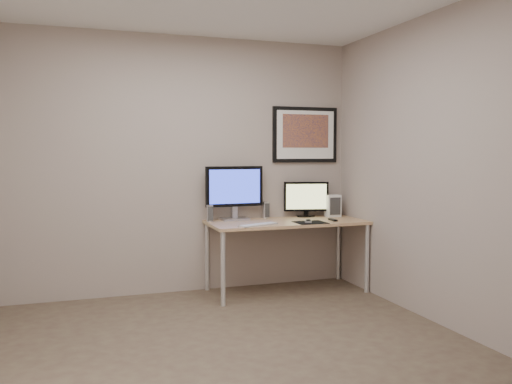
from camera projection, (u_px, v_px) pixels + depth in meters
floor at (229, 347)px, 3.99m from camera, size 3.60×3.60×0.00m
room at (213, 125)px, 4.29m from camera, size 3.60×3.60×3.60m
desk at (286, 227)px, 5.54m from camera, size 1.60×0.70×0.73m
framed_art at (305, 135)px, 5.89m from camera, size 0.75×0.04×0.60m
monitor_large at (234, 190)px, 5.58m from camera, size 0.61×0.21×0.56m
monitor_tv at (306, 198)px, 5.86m from camera, size 0.48×0.16×0.38m
speaker_left at (210, 213)px, 5.46m from camera, size 0.07×0.07×0.17m
speaker_right at (265, 210)px, 5.75m from camera, size 0.08×0.08×0.18m
keyboard at (258, 225)px, 5.19m from camera, size 0.43×0.26×0.01m
mousepad at (310, 222)px, 5.39m from camera, size 0.30×0.27×0.00m
mouse at (308, 221)px, 5.38m from camera, size 0.10×0.12×0.04m
remote at (333, 220)px, 5.55m from camera, size 0.05×0.16×0.02m
fan_unit at (333, 206)px, 5.90m from camera, size 0.16×0.12×0.24m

